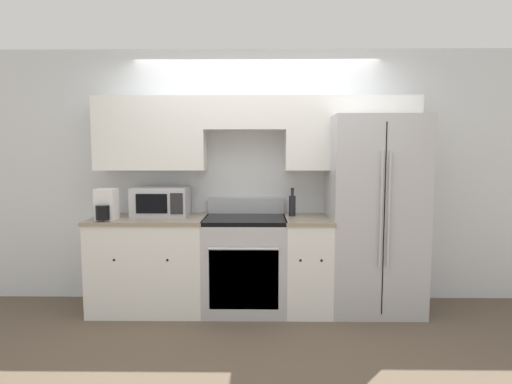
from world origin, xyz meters
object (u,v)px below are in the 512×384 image
bottle (292,205)px  microwave (161,202)px  refrigerator (372,214)px  oven_range (245,263)px

bottle → microwave: bearing=-179.6°
microwave → bottle: size_ratio=1.94×
refrigerator → microwave: size_ratio=3.47×
oven_range → microwave: bearing=173.0°
refrigerator → bottle: size_ratio=6.72×
microwave → bottle: microwave is taller
microwave → oven_range: bearing=-7.0°
oven_range → bottle: 0.74m
bottle → oven_range: bearing=-166.5°
oven_range → refrigerator: (1.26, 0.07, 0.48)m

